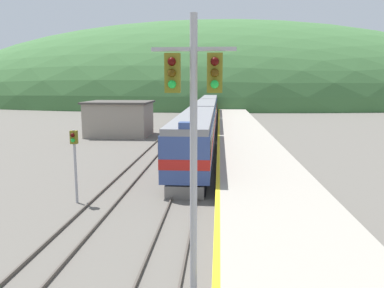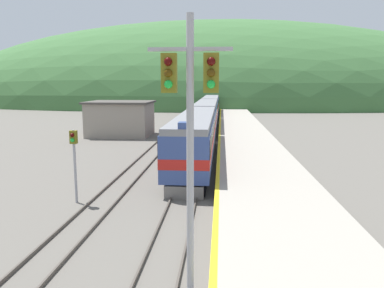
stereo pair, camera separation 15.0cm
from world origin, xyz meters
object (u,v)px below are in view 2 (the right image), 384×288
at_px(signal_post_siding, 74,151).
at_px(carriage_fourth, 213,101).
at_px(carriage_second, 207,115).
at_px(carriage_third, 211,106).
at_px(signal_mast_main, 190,124).
at_px(express_train_lead_car, 196,136).

bearing_deg(signal_post_siding, carriage_fourth, 85.54).
bearing_deg(carriage_second, carriage_third, 90.00).
distance_m(carriage_fourth, signal_post_siding, 75.38).
bearing_deg(signal_mast_main, carriage_fourth, 90.84).
bearing_deg(carriage_second, signal_post_siding, -100.12).
distance_m(carriage_second, signal_post_siding, 33.34).
xyz_separation_m(express_train_lead_car, carriage_second, (0.00, 21.69, -0.01)).
height_order(carriage_second, carriage_third, same).
height_order(carriage_fourth, signal_mast_main, signal_mast_main).
height_order(signal_mast_main, signal_post_siding, signal_mast_main).
relative_size(express_train_lead_car, signal_post_siding, 5.13).
bearing_deg(carriage_third, carriage_second, -90.00).
xyz_separation_m(express_train_lead_car, signal_post_siding, (-5.86, -11.12, 0.71)).
bearing_deg(carriage_third, express_train_lead_car, -90.00).
relative_size(carriage_fourth, signal_post_siding, 4.99).
height_order(express_train_lead_car, carriage_second, express_train_lead_car).
bearing_deg(carriage_fourth, carriage_second, -90.00).
relative_size(carriage_second, signal_post_siding, 4.99).
distance_m(express_train_lead_car, signal_post_siding, 12.59).
relative_size(carriage_third, carriage_fourth, 1.00).
bearing_deg(express_train_lead_car, signal_post_siding, -117.79).
distance_m(carriage_second, carriage_third, 21.16).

